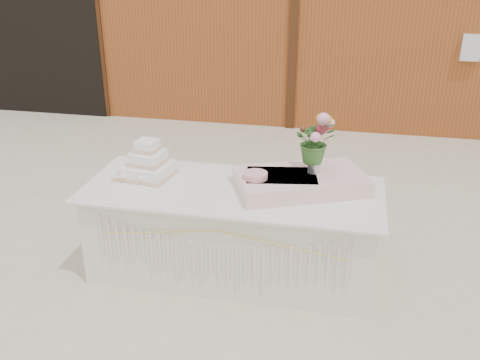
# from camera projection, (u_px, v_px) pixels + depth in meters

# --- Properties ---
(ground) EXTENTS (80.00, 80.00, 0.00)m
(ground) POSITION_uv_depth(u_px,v_px,m) (233.00, 270.00, 4.60)
(ground) COLOR beige
(ground) RESTS_ON ground
(barn) EXTENTS (12.60, 4.60, 3.30)m
(barn) POSITION_uv_depth(u_px,v_px,m) (307.00, 0.00, 9.29)
(barn) COLOR brown
(barn) RESTS_ON ground
(cake_table) EXTENTS (2.40, 1.00, 0.77)m
(cake_table) POSITION_uv_depth(u_px,v_px,m) (232.00, 231.00, 4.44)
(cake_table) COLOR white
(cake_table) RESTS_ON ground
(wedding_cake) EXTENTS (0.41, 0.41, 0.33)m
(wedding_cake) POSITION_uv_depth(u_px,v_px,m) (148.00, 165.00, 4.46)
(wedding_cake) COLOR white
(wedding_cake) RESTS_ON cake_table
(pink_cake_stand) EXTENTS (0.24, 0.24, 0.18)m
(pink_cake_stand) POSITION_uv_depth(u_px,v_px,m) (255.00, 182.00, 4.17)
(pink_cake_stand) COLOR white
(pink_cake_stand) RESTS_ON cake_table
(satin_runner) EXTENTS (1.15, 0.94, 0.13)m
(satin_runner) POSITION_uv_depth(u_px,v_px,m) (301.00, 181.00, 4.27)
(satin_runner) COLOR #FFCFCD
(satin_runner) RESTS_ON cake_table
(flower_vase) EXTENTS (0.10, 0.10, 0.14)m
(flower_vase) POSITION_uv_depth(u_px,v_px,m) (314.00, 164.00, 4.25)
(flower_vase) COLOR silver
(flower_vase) RESTS_ON satin_runner
(bouquet) EXTENTS (0.38, 0.35, 0.36)m
(bouquet) POSITION_uv_depth(u_px,v_px,m) (316.00, 135.00, 4.15)
(bouquet) COLOR #396829
(bouquet) RESTS_ON flower_vase
(loose_flowers) EXTENTS (0.27, 0.38, 0.02)m
(loose_flowers) POSITION_uv_depth(u_px,v_px,m) (111.00, 176.00, 4.50)
(loose_flowers) COLOR pink
(loose_flowers) RESTS_ON cake_table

